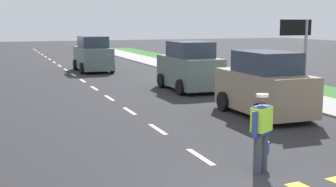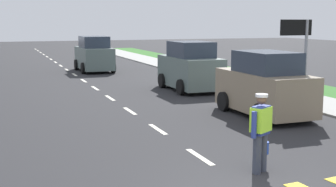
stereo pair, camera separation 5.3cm
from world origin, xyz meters
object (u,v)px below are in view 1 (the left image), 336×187
object	(u,v)px
car_outgoing_far	(93,55)
car_parked_far	(189,68)
road_worker	(262,129)
lane_direction_sign	(299,45)
car_parked_curbside	(264,86)

from	to	relation	value
car_outgoing_far	car_parked_far	distance (m)	9.94
road_worker	car_outgoing_far	distance (m)	20.97
road_worker	car_parked_far	bearing A→B (deg)	74.04
lane_direction_sign	car_parked_far	world-z (taller)	lane_direction_sign
lane_direction_sign	car_outgoing_far	size ratio (longest dim) A/B	0.80
car_parked_far	lane_direction_sign	bearing A→B (deg)	-83.52
road_worker	car_outgoing_far	size ratio (longest dim) A/B	0.42
car_outgoing_far	road_worker	bearing A→B (deg)	-92.09
car_parked_curbside	car_parked_far	distance (m)	6.26
road_worker	car_parked_curbside	distance (m)	6.03
car_parked_curbside	road_worker	bearing A→B (deg)	-122.74
lane_direction_sign	car_parked_curbside	world-z (taller)	lane_direction_sign
car_outgoing_far	car_parked_far	xyz separation A→B (m)	(2.48, -9.62, 0.01)
car_outgoing_far	car_parked_far	world-z (taller)	car_parked_far
car_outgoing_far	car_parked_curbside	distance (m)	16.08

